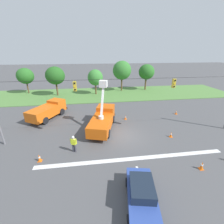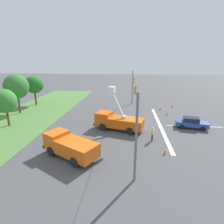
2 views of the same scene
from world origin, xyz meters
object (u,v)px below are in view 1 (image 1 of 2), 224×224
Objects in this scene: tree_far_east at (146,72)px; traffic_cone_foreground_right at (125,117)px; tree_centre at (95,78)px; tree_west at (55,76)px; traffic_cone_mid_left at (39,158)px; utility_truck_support_near at (48,110)px; traffic_cone_near_bucket at (176,112)px; tree_east at (122,70)px; utility_truck_bucket_lift at (103,119)px; road_worker at (74,143)px; traffic_cone_foreground_left at (171,134)px; traffic_cone_far_left at (202,166)px; sedan_blue at (142,194)px; tree_far_west at (25,76)px.

traffic_cone_foreground_right is (-8.58, -16.23, -4.09)m from tree_far_east.
tree_centre is 8.71× the size of traffic_cone_foreground_right.
tree_west is 8.46× the size of traffic_cone_mid_left.
utility_truck_support_near is 9.79× the size of traffic_cone_near_bucket.
tree_east reaches higher than utility_truck_bucket_lift.
tree_far_east reaches higher than tree_west.
tree_west is 21.45m from road_worker.
traffic_cone_near_bucket is at bearing -3.57° from utility_truck_support_near.
utility_truck_support_near is at bearing 154.20° from traffic_cone_foreground_left.
traffic_cone_near_bucket is (12.04, -12.93, -3.45)m from tree_centre.
tree_west is 0.98× the size of utility_truck_support_near.
tree_west is 8.16× the size of traffic_cone_far_left.
traffic_cone_mid_left reaches higher than traffic_cone_foreground_right.
traffic_cone_near_bucket is at bearing 26.60° from road_worker.
utility_truck_bucket_lift is at bearing 157.56° from traffic_cone_foreground_left.
tree_east is 24.75m from road_worker.
tree_centre is 0.87× the size of utility_truck_support_near.
tree_far_east is at bearing 80.69° from traffic_cone_far_left.
sedan_blue is at bearing -98.51° from tree_east.
tree_centre reaches higher than traffic_cone_near_bucket.
utility_truck_support_near is at bearing 176.43° from traffic_cone_near_bucket.
tree_far_west is 3.21× the size of road_worker.
tree_far_west is 0.92× the size of tree_far_east.
tree_centre is 22.40m from traffic_cone_mid_left.
traffic_cone_near_bucket is at bearing -91.15° from tree_far_east.
utility_truck_bucket_lift is 5.44m from road_worker.
sedan_blue reaches higher than traffic_cone_far_left.
tree_far_west reaches higher than tree_centre.
road_worker reaches higher than traffic_cone_foreground_right.
utility_truck_bucket_lift is at bearing -123.09° from tree_far_east.
tree_west is 3.49× the size of road_worker.
traffic_cone_mid_left is (-7.80, 5.08, -0.43)m from sedan_blue.
tree_east is at bearing 81.49° from sedan_blue.
traffic_cone_foreground_right is at bearing 38.52° from traffic_cone_mid_left.
tree_east reaches higher than tree_west.
tree_west is at bearing 147.40° from traffic_cone_near_bucket.
traffic_cone_mid_left is at bearing -68.54° from tree_far_west.
tree_centre is at bearing -0.62° from tree_west.
tree_far_east reaches higher than sedan_blue.
tree_west is 9.82× the size of traffic_cone_foreground_right.
traffic_cone_foreground_left is at bearing 51.16° from sedan_blue.
tree_far_east is 0.87× the size of utility_truck_bucket_lift.
tree_east reaches higher than tree_far_west.
traffic_cone_foreground_left is (-4.42, -21.56, -4.08)m from tree_far_east.
traffic_cone_far_left is at bearing -56.16° from tree_west.
tree_east is 26.94m from traffic_cone_far_left.
tree_west is 28.70m from sedan_blue.
tree_far_east reaches higher than road_worker.
traffic_cone_near_bucket is at bearing 56.29° from traffic_cone_foreground_left.
traffic_cone_mid_left is (-12.10, -23.67, -4.52)m from tree_east.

